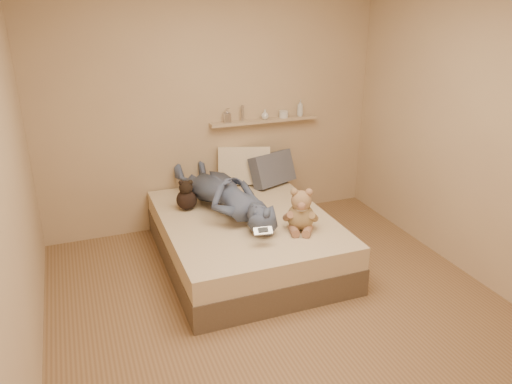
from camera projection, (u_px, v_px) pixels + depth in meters
name	position (u px, v px, depth m)	size (l,w,h in m)	color
room	(289.00, 158.00, 3.49)	(3.80, 3.80, 3.80)	olive
bed	(245.00, 238.00, 4.70)	(1.50, 1.90, 0.45)	brown
game_console	(263.00, 231.00, 4.03)	(0.16, 0.08, 0.05)	#B9BCC0
teddy_bear	(301.00, 213.00, 4.29)	(0.31, 0.32, 0.39)	#8F774E
dark_plush	(186.00, 197.00, 4.72)	(0.20, 0.20, 0.30)	black
pillow_cream	(244.00, 165.00, 5.35)	(0.55, 0.16, 0.40)	beige
pillow_grey	(272.00, 169.00, 5.33)	(0.50, 0.14, 0.34)	#565B68
person	(224.00, 193.00, 4.67)	(0.54, 1.48, 0.35)	#414866
wall_shelf	(264.00, 121.00, 5.34)	(1.20, 0.12, 0.03)	tan
shelf_bottles	(270.00, 113.00, 5.33)	(0.92, 0.11, 0.18)	silver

